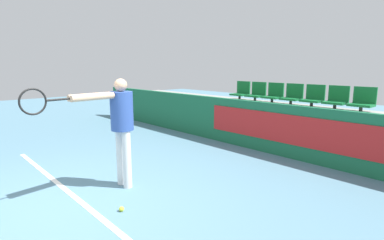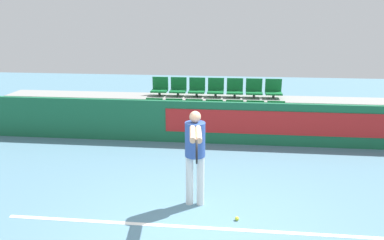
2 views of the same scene
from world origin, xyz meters
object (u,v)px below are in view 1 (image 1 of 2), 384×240
Objects in this scene: stadium_chair_8 at (257,93)px; stadium_chair_13 at (363,101)px; stadium_chair_5 at (317,123)px; stadium_chair_6 at (344,127)px; stadium_chair_7 at (241,92)px; stadium_chair_11 at (313,97)px; stadium_chair_4 at (293,120)px; tennis_player at (118,121)px; stadium_chair_9 at (274,94)px; stadium_chair_2 at (253,114)px; stadium_chair_10 at (292,96)px; stadium_chair_12 at (337,99)px; stadium_chair_0 at (220,109)px; tennis_ball at (121,209)px; stadium_chair_3 at (272,117)px; stadium_chair_1 at (236,112)px.

stadium_chair_8 is 2.73m from stadium_chair_13.
stadium_chair_5 is 0.55m from stadium_chair_6.
stadium_chair_11 is (2.19, 0.00, 0.00)m from stadium_chair_7.
tennis_player is (-0.65, -3.96, 0.38)m from stadium_chair_4.
stadium_chair_9 and stadium_chair_13 have the same top height.
stadium_chair_2 is at bearing 180.00° from stadium_chair_4.
stadium_chair_10 is (0.55, 0.91, 0.44)m from stadium_chair_2.
stadium_chair_9 and stadium_chair_12 have the same top height.
stadium_chair_11 reaches higher than stadium_chair_4.
stadium_chair_0 and stadium_chair_6 have the same top height.
stadium_chair_8 is 1.09m from stadium_chair_10.
stadium_chair_12 is at bearing 0.00° from stadium_chair_8.
stadium_chair_10 is 1.64m from stadium_chair_13.
stadium_chair_4 is 2.41m from stadium_chair_7.
stadium_chair_8 reaches higher than stadium_chair_4.
stadium_chair_6 is 8.01× the size of tennis_ball.
stadium_chair_7 is 1.00× the size of stadium_chair_11.
stadium_chair_2 is 1.49m from stadium_chair_7.
stadium_chair_6 is (1.64, 0.00, 0.00)m from stadium_chair_3.
stadium_chair_0 and stadium_chair_5 have the same top height.
tennis_ball is at bearing -89.18° from stadium_chair_4.
stadium_chair_13 is (1.09, 0.91, 0.44)m from stadium_chair_4.
tennis_player reaches higher than stadium_chair_8.
stadium_chair_3 is at bearing 180.00° from stadium_chair_5.
stadium_chair_9 and stadium_chair_10 have the same top height.
stadium_chair_9 is 1.00× the size of stadium_chair_12.
stadium_chair_2 is at bearing 180.00° from stadium_chair_3.
stadium_chair_11 reaches higher than stadium_chair_3.
stadium_chair_4 is 1.15m from stadium_chair_10.
stadium_chair_9 reaches higher than stadium_chair_3.
stadium_chair_3 is 1.00× the size of stadium_chair_8.
stadium_chair_5 is (1.09, 0.00, 0.00)m from stadium_chair_3.
stadium_chair_0 is at bearing -150.93° from stadium_chair_10.
stadium_chair_0 is at bearing 180.00° from stadium_chair_3.
stadium_chair_1 is at bearing -157.37° from stadium_chair_12.
stadium_chair_1 is 1.00× the size of stadium_chair_4.
tennis_player is at bearing -84.83° from stadium_chair_9.
stadium_chair_1 is at bearing 180.00° from stadium_chair_6.
stadium_chair_4 is (1.09, 0.00, 0.00)m from stadium_chair_2.
stadium_chair_8 reaches higher than stadium_chair_1.
stadium_chair_9 is (0.00, 0.91, 0.44)m from stadium_chair_2.
stadium_chair_8 is 1.64m from stadium_chair_11.
stadium_chair_11 is 1.09m from stadium_chair_13.
stadium_chair_10 and stadium_chair_12 have the same top height.
stadium_chair_9 reaches higher than stadium_chair_1.
stadium_chair_13 is (2.73, 0.00, 0.00)m from stadium_chair_8.
stadium_chair_13 is 8.01× the size of tennis_ball.
stadium_chair_10 reaches higher than stadium_chair_4.
stadium_chair_2 is 0.55m from stadium_chair_3.
stadium_chair_4 is 1.01m from stadium_chair_11.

